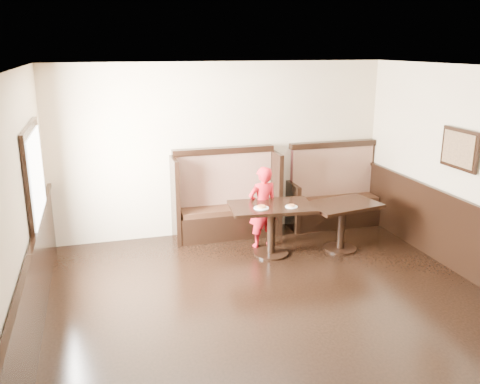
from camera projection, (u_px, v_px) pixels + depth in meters
name	position (u px, v px, depth m)	size (l,w,h in m)	color
ground	(303.00, 340.00, 5.44)	(7.00, 7.00, 0.00)	black
room_shell	(270.00, 275.00, 5.44)	(7.00, 7.00, 7.00)	beige
booth_main	(226.00, 204.00, 8.34)	(1.75, 0.72, 1.45)	black
booth_neighbor	(334.00, 197.00, 8.87)	(1.65, 0.72, 1.45)	black
table_main	(271.00, 217.00, 7.51)	(1.29, 0.88, 0.78)	black
table_neighbor	(342.00, 215.00, 7.71)	(1.18, 0.89, 0.75)	black
child	(263.00, 207.00, 7.81)	(0.47, 0.31, 1.28)	red
pizza_plate_left	(261.00, 207.00, 7.31)	(0.22, 0.22, 0.04)	white
pizza_plate_right	(291.00, 206.00, 7.38)	(0.18, 0.18, 0.03)	white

